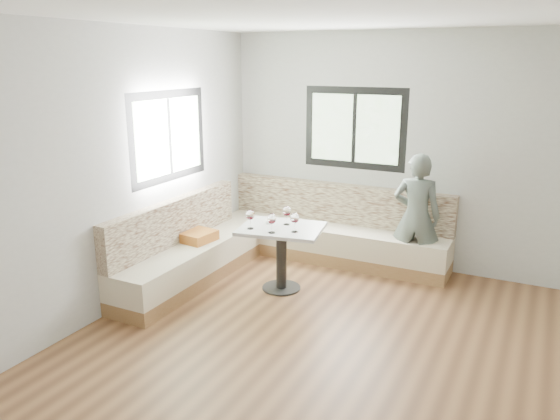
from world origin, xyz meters
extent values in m
cube|color=brown|center=(0.00, 0.00, 0.00)|extent=(5.00, 5.00, 0.01)
cube|color=white|center=(0.00, 0.00, 2.80)|extent=(5.00, 5.00, 0.01)
cube|color=#B7B7B2|center=(0.00, 2.50, 1.40)|extent=(5.00, 0.01, 2.80)
cube|color=#B7B7B2|center=(0.00, -2.50, 1.40)|extent=(5.00, 0.01, 2.80)
cube|color=#B7B7B2|center=(-2.50, 0.00, 1.40)|extent=(0.01, 5.00, 2.80)
cube|color=black|center=(-0.90, 2.49, 1.65)|extent=(1.30, 0.02, 1.00)
cube|color=black|center=(-2.49, 0.90, 1.65)|extent=(0.02, 1.30, 1.00)
cube|color=#936C45|center=(-1.05, 2.23, 0.08)|extent=(2.90, 0.55, 0.16)
cube|color=beige|center=(-1.05, 2.23, 0.30)|extent=(2.90, 0.55, 0.29)
cube|color=beige|center=(-1.05, 2.43, 0.70)|extent=(2.90, 0.14, 0.50)
cube|color=#936C45|center=(-2.23, 0.82, 0.08)|extent=(0.55, 2.25, 0.16)
cube|color=beige|center=(-2.23, 0.82, 0.30)|extent=(0.55, 2.25, 0.29)
cube|color=beige|center=(-2.43, 0.82, 0.70)|extent=(0.14, 2.25, 0.50)
cube|color=#AC812D|center=(-2.25, 0.99, 0.51)|extent=(0.42, 0.42, 0.11)
cylinder|color=black|center=(-1.22, 1.13, 0.01)|extent=(0.43, 0.43, 0.02)
cylinder|color=black|center=(-1.22, 1.13, 0.34)|extent=(0.12, 0.12, 0.68)
cube|color=silver|center=(-1.22, 1.13, 0.70)|extent=(0.98, 0.83, 0.04)
imported|color=#555F58|center=(0.00, 2.15, 0.73)|extent=(0.56, 0.39, 1.47)
cylinder|color=white|center=(-1.40, 1.20, 0.74)|extent=(0.09, 0.09, 0.04)
sphere|color=black|center=(-1.39, 1.21, 0.75)|extent=(0.02, 0.02, 0.02)
sphere|color=black|center=(-1.41, 1.20, 0.75)|extent=(0.02, 0.02, 0.02)
sphere|color=black|center=(-1.40, 1.18, 0.75)|extent=(0.02, 0.02, 0.02)
cylinder|color=white|center=(-1.49, 0.93, 0.72)|extent=(0.07, 0.07, 0.01)
cylinder|color=white|center=(-1.49, 0.93, 0.77)|extent=(0.01, 0.01, 0.09)
ellipsoid|color=white|center=(-1.49, 0.93, 0.87)|extent=(0.09, 0.09, 0.11)
cylinder|color=#4D0811|center=(-1.49, 0.93, 0.85)|extent=(0.06, 0.06, 0.02)
cylinder|color=white|center=(-1.22, 0.91, 0.72)|extent=(0.07, 0.07, 0.01)
cylinder|color=white|center=(-1.22, 0.91, 0.77)|extent=(0.01, 0.01, 0.09)
ellipsoid|color=white|center=(-1.22, 0.91, 0.87)|extent=(0.09, 0.09, 0.11)
cylinder|color=#4D0811|center=(-1.22, 0.91, 0.85)|extent=(0.06, 0.06, 0.02)
cylinder|color=white|center=(-1.02, 1.04, 0.72)|extent=(0.07, 0.07, 0.01)
cylinder|color=white|center=(-1.02, 1.04, 0.77)|extent=(0.01, 0.01, 0.09)
ellipsoid|color=white|center=(-1.02, 1.04, 0.87)|extent=(0.09, 0.09, 0.11)
cylinder|color=#4D0811|center=(-1.02, 1.04, 0.85)|extent=(0.06, 0.06, 0.02)
cylinder|color=white|center=(-1.21, 1.24, 0.72)|extent=(0.07, 0.07, 0.01)
cylinder|color=white|center=(-1.21, 1.24, 0.77)|extent=(0.01, 0.01, 0.09)
ellipsoid|color=white|center=(-1.21, 1.24, 0.87)|extent=(0.09, 0.09, 0.11)
cylinder|color=#4D0811|center=(-1.21, 1.24, 0.85)|extent=(0.06, 0.06, 0.02)
camera|label=1|loc=(1.30, -3.90, 2.48)|focal=35.00mm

